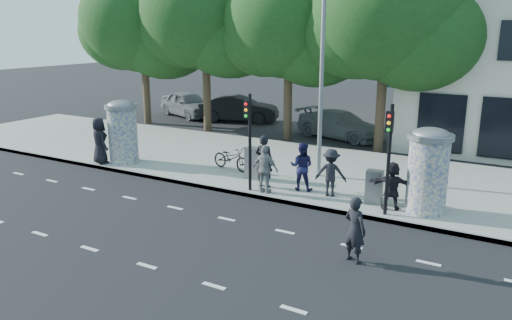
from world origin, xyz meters
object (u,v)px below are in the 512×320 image
Objects in this scene: ped_e at (265,169)px; cabinet_left at (253,163)px; car_right at (340,124)px; car_mid at (239,109)px; ped_c at (302,166)px; ped_b at (264,161)px; ped_f at (392,186)px; traffic_pole_near at (249,132)px; ped_d at (331,173)px; car_left at (188,104)px; ad_column_right at (428,168)px; bicycle at (231,158)px; traffic_pole_far at (389,149)px; ped_a at (99,141)px; ad_column_left at (123,130)px; man_road at (355,230)px; street_lamp at (322,53)px; cabinet_right at (374,187)px.

cabinet_left is (-1.20, 1.28, -0.24)m from ped_e.
car_mid is at bearing 94.36° from car_right.
ped_b is at bearing 1.65° from ped_c.
ped_f is 0.31× the size of car_right.
ped_d is at bearing 17.84° from traffic_pole_near.
ped_d is at bearing -11.91° from cabinet_left.
cabinet_left is at bearing -110.87° from car_left.
ped_f reaches higher than cabinet_left.
ad_column_right reaches higher than bicycle.
traffic_pole_far is 0.70× the size of car_left.
ped_c is 0.35× the size of car_left.
bicycle is (-7.79, 1.04, -0.91)m from ad_column_right.
bicycle is (5.33, 1.89, -0.49)m from ped_a.
ad_column_left is 1.40× the size of ped_b.
ped_b is at bearing -9.25° from ped_d.
man_road is at bearing -33.08° from traffic_pole_near.
man_road is 19.91m from car_mid.
ped_f is at bearing 158.48° from ped_d.
cabinet_left is (-5.42, 0.75, -0.17)m from ped_f.
car_right is (-1.99, 7.72, -4.07)m from street_lamp.
ped_e is (7.20, -0.65, -0.55)m from ad_column_left.
ped_a is at bearing 3.11° from ped_b.
ped_e is 3.69m from cabinet_right.
car_left is (-9.80, 10.04, 0.19)m from bicycle.
traffic_pole_far is 3.61m from ped_c.
ad_column_left is at bearing -132.57° from car_left.
ped_e is 1.40× the size of cabinet_left.
man_road is 0.34× the size of car_right.
traffic_pole_far is at bearing -137.00° from car_right.
traffic_pole_near is at bearing 69.27° from ped_b.
ped_d is (10.00, 0.81, -0.16)m from ped_a.
ad_column_right is at bearing -156.42° from ped_a.
ped_b reaches higher than ped_f.
street_lamp is 1.65× the size of car_left.
ped_e is at bearing -157.57° from car_right.
ped_c is (1.33, 0.32, -0.10)m from ped_b.
traffic_pole_far is 5.76m from cabinet_left.
ped_e is at bearing -163.99° from car_mid.
traffic_pole_far is at bearing -160.39° from ped_a.
ped_d is at bearing -93.48° from bicycle.
ad_column_left is 0.55× the size of car_left.
cabinet_right is (-1.62, -0.01, -0.84)m from ad_column_right.
ped_c is at bearing 178.98° from ad_column_right.
ped_a is 12.15m from ped_f.
cabinet_left is at bearing -22.19° from ped_d.
traffic_pole_near reaches higher than car_right.
cabinet_right is (-0.64, 0.31, -0.22)m from ped_f.
ped_d is 18.26m from car_left.
ped_b reaches higher than ped_d.
car_left is at bearing 134.53° from traffic_pole_near.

